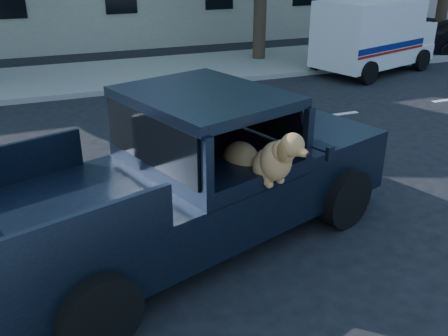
% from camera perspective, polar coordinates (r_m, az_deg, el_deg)
% --- Properties ---
extents(ground, '(120.00, 120.00, 0.00)m').
position_cam_1_polar(ground, '(7.91, 0.64, -4.45)').
color(ground, black).
rests_on(ground, ground).
extents(far_sidewalk, '(60.00, 4.00, 0.15)m').
position_cam_1_polar(far_sidewalk, '(16.28, -11.81, 10.40)').
color(far_sidewalk, gray).
rests_on(far_sidewalk, ground).
extents(lane_stripes, '(21.60, 0.14, 0.01)m').
position_cam_1_polar(lane_stripes, '(11.50, 3.53, 4.88)').
color(lane_stripes, silver).
rests_on(lane_stripes, ground).
extents(pickup_truck, '(6.18, 3.92, 2.07)m').
position_cam_1_polar(pickup_truck, '(6.72, -4.51, -3.25)').
color(pickup_truck, black).
rests_on(pickup_truck, ground).
extents(mail_truck, '(4.53, 3.13, 2.27)m').
position_cam_1_polar(mail_truck, '(17.11, 16.59, 13.73)').
color(mail_truck, silver).
rests_on(mail_truck, ground).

